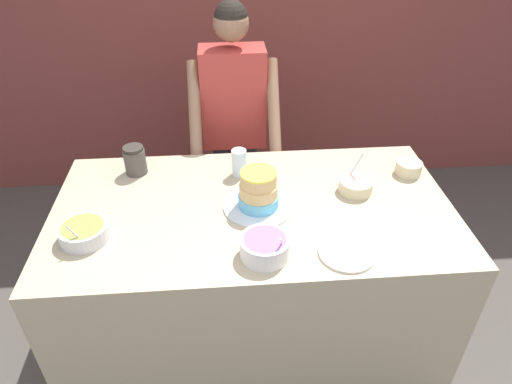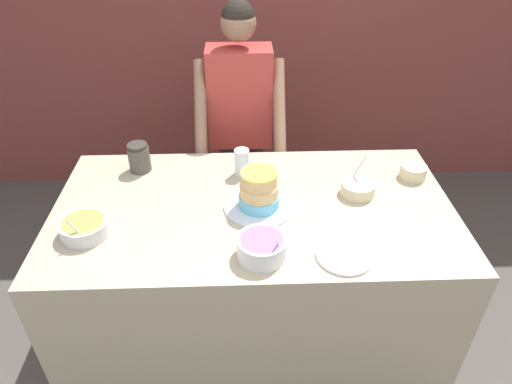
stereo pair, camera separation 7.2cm
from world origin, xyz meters
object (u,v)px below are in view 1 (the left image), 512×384
Objects in this scene: cake at (259,193)px; frosting_bowl_white at (409,167)px; drinking_glass at (239,163)px; frosting_bowl_purple at (265,247)px; ceramic_plate at (347,253)px; frosting_bowl_pink at (356,185)px; person_baker at (234,113)px; stoneware_jar at (135,160)px; frosting_bowl_olive at (84,232)px.

cake is 0.82m from frosting_bowl_white.
frosting_bowl_purple is at bearing -83.32° from drinking_glass.
drinking_glass is at bearing 122.78° from ceramic_plate.
frosting_bowl_pink is (0.48, 0.09, -0.05)m from cake.
drinking_glass is at bearing 96.68° from frosting_bowl_purple.
frosting_bowl_purple is 1.42× the size of drinking_glass.
drinking_glass is (0.00, -0.56, -0.01)m from person_baker.
person_baker is 0.72m from stoneware_jar.
frosting_bowl_olive is 1.45× the size of drinking_glass.
ceramic_plate is 1.55× the size of stoneware_jar.
ceramic_plate is (0.41, -0.63, -0.06)m from drinking_glass.
frosting_bowl_pink is 1.27× the size of drinking_glass.
frosting_bowl_olive reaches higher than ceramic_plate.
person_baker is at bearing 43.73° from stoneware_jar.
cake is at bearing 133.73° from ceramic_plate.
person_baker reaches higher than frosting_bowl_olive.
cake is 1.60× the size of frosting_bowl_olive.
person_baker is 9.11× the size of frosting_bowl_pink.
frosting_bowl_pink reaches higher than frosting_bowl_purple.
drinking_glass is at bearing 176.03° from frosting_bowl_white.
frosting_bowl_pink reaches higher than stoneware_jar.
frosting_bowl_olive is at bearing -167.40° from cake.
drinking_glass is 0.53m from stoneware_jar.
frosting_bowl_pink reaches higher than ceramic_plate.
frosting_bowl_pink is 0.77× the size of ceramic_plate.
frosting_bowl_purple is 0.76m from frosting_bowl_olive.
frosting_bowl_white is 1.40m from stoneware_jar.
frosting_bowl_purple is (0.08, -1.17, -0.03)m from person_baker.
cake is at bearing -29.82° from stoneware_jar.
frosting_bowl_white is 0.87× the size of stoneware_jar.
stoneware_jar reaches higher than frosting_bowl_purple.
ceramic_plate is (1.08, -0.18, -0.03)m from frosting_bowl_olive.
person_baker is at bearing 90.41° from drinking_glass.
cake reaches higher than frosting_bowl_olive.
frosting_bowl_olive is (-0.67, -1.01, -0.04)m from person_baker.
frosting_bowl_olive is 1.36× the size of stoneware_jar.
person_baker is 1.18m from frosting_bowl_purple.
stoneware_jar is at bearing 150.18° from cake.
person_baker is 1.07m from frosting_bowl_white.
person_baker is at bearing 108.97° from ceramic_plate.
frosting_bowl_olive is 0.53m from stoneware_jar.
frosting_bowl_olive is at bearing -168.24° from frosting_bowl_pink.
frosting_bowl_white is 0.92× the size of drinking_glass.
drinking_glass is (-0.07, 0.28, -0.01)m from cake.
frosting_bowl_white is at bearing -3.97° from drinking_glass.
frosting_bowl_white is at bearing 51.12° from ceramic_plate.
frosting_bowl_olive is (-1.23, -0.26, 0.00)m from frosting_bowl_pink.
cake is at bearing -169.56° from frosting_bowl_pink.
ceramic_plate is at bearing -36.53° from stoneware_jar.
ceramic_plate is (0.33, -0.02, -0.04)m from frosting_bowl_purple.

